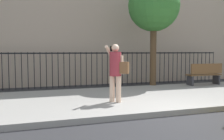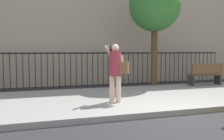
% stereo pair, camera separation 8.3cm
% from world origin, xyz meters
% --- Properties ---
extents(ground_plane, '(60.00, 60.00, 0.00)m').
position_xyz_m(ground_plane, '(0.00, 0.00, 0.00)').
color(ground_plane, '#28282B').
extents(sidewalk, '(28.00, 4.40, 0.15)m').
position_xyz_m(sidewalk, '(0.00, 2.20, 0.07)').
color(sidewalk, gray).
rests_on(sidewalk, ground).
extents(iron_fence, '(12.03, 0.04, 1.60)m').
position_xyz_m(iron_fence, '(0.00, 5.90, 1.02)').
color(iron_fence, black).
rests_on(iron_fence, ground).
extents(pedestrian_on_phone, '(0.71, 0.65, 1.69)m').
position_xyz_m(pedestrian_on_phone, '(-1.27, 1.44, 1.13)').
color(pedestrian_on_phone, beige).
rests_on(pedestrian_on_phone, sidewalk).
extents(street_bench, '(1.60, 0.45, 0.95)m').
position_xyz_m(street_bench, '(3.68, 3.70, 0.65)').
color(street_bench, brown).
rests_on(street_bench, sidewalk).
extents(street_tree_mid, '(2.22, 2.22, 4.71)m').
position_xyz_m(street_tree_mid, '(1.50, 4.41, 3.56)').
color(street_tree_mid, '#4C3823').
rests_on(street_tree_mid, ground).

